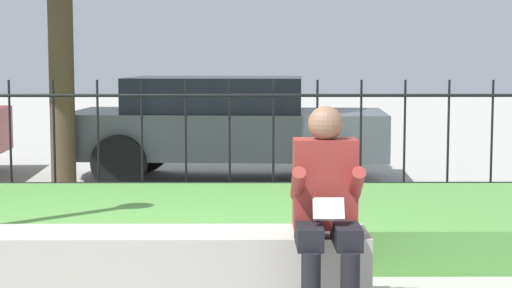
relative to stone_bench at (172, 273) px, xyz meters
The scene contains 5 objects.
stone_bench is the anchor object (origin of this frame).
person_seated_reader 1.10m from the stone_bench, 16.84° to the right, with size 0.42×0.73×1.28m.
grass_berm 1.92m from the stone_bench, 101.86° to the left, with size 9.19×2.36×0.33m.
iron_fence 3.50m from the stone_bench, 96.55° to the left, with size 7.19×0.03×1.33m.
car_parked_center 5.50m from the stone_bench, 88.21° to the left, with size 4.01×2.05×1.31m.
Camera 1 is at (0.89, -5.27, 1.57)m, focal length 60.00 mm.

